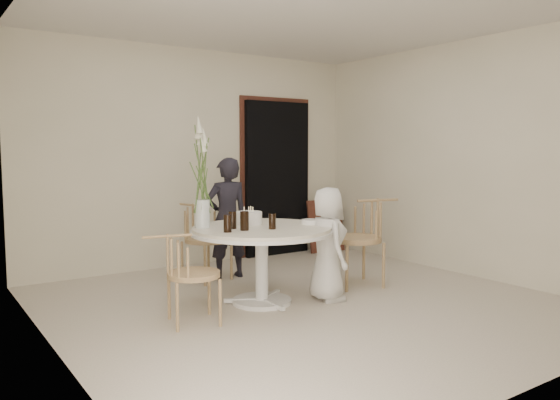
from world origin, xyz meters
TOP-DOWN VIEW (x-y plane):
  - ground at (0.00, 0.00)m, footprint 4.50×4.50m
  - room_shell at (0.00, 0.00)m, footprint 4.50×4.50m
  - doorway at (1.15, 2.19)m, footprint 1.00×0.10m
  - door_trim at (1.15, 2.23)m, footprint 1.12×0.03m
  - table at (-0.35, 0.25)m, footprint 1.33×1.33m
  - picture_frame at (1.83, 1.95)m, footprint 0.57×0.22m
  - chair_far at (-0.38, 1.49)m, footprint 0.54×0.57m
  - chair_right at (0.97, 0.22)m, footprint 0.63×0.60m
  - chair_left at (-1.24, 0.10)m, footprint 0.51×0.48m
  - girl at (-0.10, 1.36)m, footprint 0.53×0.39m
  - boy at (0.23, -0.01)m, footprint 0.48×0.61m
  - birthday_cake at (-0.35, 0.48)m, footprint 0.26×0.26m
  - cola_tumbler_a at (-0.59, 0.16)m, footprint 0.10×0.10m
  - cola_tumbler_b at (-0.34, 0.08)m, footprint 0.09×0.09m
  - cola_tumbler_c at (-0.77, 0.15)m, footprint 0.08×0.08m
  - cola_tumbler_d at (-0.63, 0.31)m, footprint 0.09×0.09m
  - plate_stack at (0.15, 0.15)m, footprint 0.23×0.23m
  - flower_vase at (-0.83, 0.52)m, footprint 0.14×0.14m

SIDE VIEW (x-z plane):
  - ground at x=0.00m, z-range 0.00..0.00m
  - picture_frame at x=1.83m, z-range 0.00..0.74m
  - chair_left at x=-1.24m, z-range 0.11..0.88m
  - chair_far at x=-0.38m, z-range 0.12..0.97m
  - boy at x=0.23m, z-range 0.00..1.09m
  - chair_right at x=0.97m, z-range 0.14..1.07m
  - table at x=-0.35m, z-range 0.25..0.98m
  - girl at x=-0.10m, z-range 0.00..1.36m
  - plate_stack at x=0.15m, z-range 0.73..0.77m
  - birthday_cake at x=-0.35m, z-range 0.71..0.88m
  - cola_tumbler_b at x=-0.34m, z-range 0.73..0.87m
  - cola_tumbler_c at x=-0.77m, z-range 0.73..0.88m
  - cola_tumbler_d at x=-0.63m, z-range 0.73..0.89m
  - cola_tumbler_a at x=-0.59m, z-range 0.73..0.90m
  - doorway at x=1.15m, z-range 0.00..2.10m
  - door_trim at x=1.15m, z-range 0.00..2.22m
  - flower_vase at x=-0.83m, z-range 0.67..1.71m
  - room_shell at x=0.00m, z-range -0.63..3.87m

